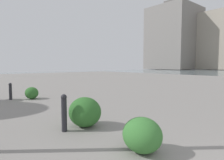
% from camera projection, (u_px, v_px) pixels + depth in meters
% --- Properties ---
extents(building_annex, '(11.01, 10.04, 18.96)m').
position_uv_depth(building_annex, '(217.00, 41.00, 64.67)').
color(building_annex, '#9E9384').
rests_on(building_annex, ground).
extents(building_highrise, '(15.08, 15.79, 24.29)m').
position_uv_depth(building_highrise, '(174.00, 38.00, 69.65)').
color(building_highrise, gray).
rests_on(building_highrise, ground).
extents(bollard_near, '(0.13, 0.13, 0.84)m').
position_uv_depth(bollard_near, '(64.00, 112.00, 4.23)').
color(bollard_near, '#232328').
rests_on(bollard_near, ground).
extents(bollard_mid, '(0.13, 0.13, 0.72)m').
position_uv_depth(bollard_mid, '(10.00, 91.00, 8.13)').
color(bollard_mid, '#232328').
rests_on(bollard_mid, ground).
extents(shrub_low, '(0.61, 0.55, 0.52)m').
position_uv_depth(shrub_low, '(32.00, 93.00, 8.33)').
color(shrub_low, '#2D6628').
rests_on(shrub_low, ground).
extents(shrub_round, '(0.83, 0.75, 0.71)m').
position_uv_depth(shrub_round, '(85.00, 112.00, 4.58)').
color(shrub_round, '#2D6628').
rests_on(shrub_round, ground).
extents(shrub_wide, '(0.70, 0.63, 0.60)m').
position_uv_depth(shrub_wide, '(142.00, 135.00, 3.23)').
color(shrub_wide, '#387533').
rests_on(shrub_wide, ground).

